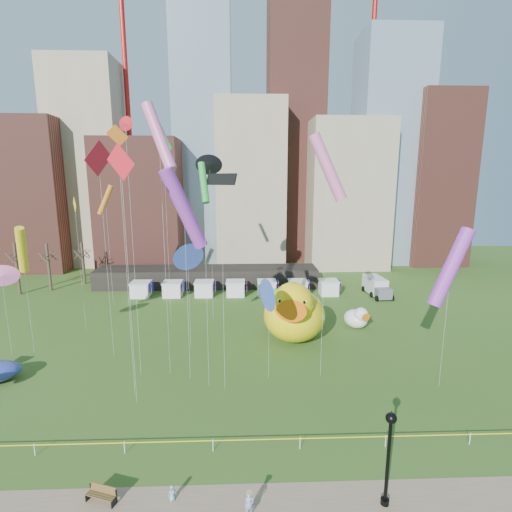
{
  "coord_description": "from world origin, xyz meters",
  "views": [
    {
      "loc": [
        2.09,
        -23.37,
        18.36
      ],
      "look_at": [
        3.26,
        8.3,
        12.0
      ],
      "focal_mm": 27.0,
      "sensor_mm": 36.0,
      "label": 1
    }
  ],
  "objects_px": {
    "small_duck": "(357,318)",
    "seahorse_green": "(275,301)",
    "woman": "(249,504)",
    "toddler": "(172,493)",
    "box_truck": "(376,286)",
    "lamppost": "(389,448)",
    "seahorse_purple": "(289,305)",
    "park_bench": "(102,494)",
    "big_duck": "(294,312)"
  },
  "relations": [
    {
      "from": "woman",
      "to": "park_bench",
      "type": "bearing_deg",
      "value": 170.51
    },
    {
      "from": "seahorse_purple",
      "to": "toddler",
      "type": "bearing_deg",
      "value": -121.23
    },
    {
      "from": "box_truck",
      "to": "toddler",
      "type": "relative_size",
      "value": 7.08
    },
    {
      "from": "box_truck",
      "to": "seahorse_purple",
      "type": "bearing_deg",
      "value": -142.16
    },
    {
      "from": "toddler",
      "to": "park_bench",
      "type": "bearing_deg",
      "value": 153.75
    },
    {
      "from": "woman",
      "to": "toddler",
      "type": "height_order",
      "value": "woman"
    },
    {
      "from": "small_duck",
      "to": "park_bench",
      "type": "bearing_deg",
      "value": -151.04
    },
    {
      "from": "big_duck",
      "to": "lamppost",
      "type": "relative_size",
      "value": 1.75
    },
    {
      "from": "small_duck",
      "to": "seahorse_purple",
      "type": "bearing_deg",
      "value": 164.48
    },
    {
      "from": "small_duck",
      "to": "park_bench",
      "type": "xyz_separation_m",
      "value": [
        -22.5,
        -25.67,
        -0.83
      ]
    },
    {
      "from": "big_duck",
      "to": "toddler",
      "type": "bearing_deg",
      "value": -102.73
    },
    {
      "from": "seahorse_green",
      "to": "park_bench",
      "type": "xyz_separation_m",
      "value": [
        -12.03,
        -24.02,
        -3.69
      ]
    },
    {
      "from": "seahorse_purple",
      "to": "park_bench",
      "type": "relative_size",
      "value": 2.6
    },
    {
      "from": "small_duck",
      "to": "seahorse_purple",
      "type": "relative_size",
      "value": 0.85
    },
    {
      "from": "big_duck",
      "to": "lamppost",
      "type": "height_order",
      "value": "big_duck"
    },
    {
      "from": "box_truck",
      "to": "toddler",
      "type": "xyz_separation_m",
      "value": [
        -25.67,
        -39.53,
        -0.94
      ]
    },
    {
      "from": "box_truck",
      "to": "woman",
      "type": "bearing_deg",
      "value": -121.84
    },
    {
      "from": "seahorse_purple",
      "to": "toddler",
      "type": "xyz_separation_m",
      "value": [
        -9.75,
        -25.11,
        -2.79
      ]
    },
    {
      "from": "seahorse_green",
      "to": "box_truck",
      "type": "bearing_deg",
      "value": 27.51
    },
    {
      "from": "seahorse_green",
      "to": "seahorse_purple",
      "type": "bearing_deg",
      "value": 15.82
    },
    {
      "from": "small_duck",
      "to": "seahorse_purple",
      "type": "xyz_separation_m",
      "value": [
        -8.69,
        -0.65,
        1.96
      ]
    },
    {
      "from": "big_duck",
      "to": "small_duck",
      "type": "relative_size",
      "value": 2.52
    },
    {
      "from": "small_duck",
      "to": "box_truck",
      "type": "relative_size",
      "value": 0.61
    },
    {
      "from": "seahorse_green",
      "to": "woman",
      "type": "distance_m",
      "value": 25.8
    },
    {
      "from": "small_duck",
      "to": "seahorse_purple",
      "type": "height_order",
      "value": "seahorse_purple"
    },
    {
      "from": "box_truck",
      "to": "small_duck",
      "type": "bearing_deg",
      "value": -122.02
    },
    {
      "from": "small_duck",
      "to": "seahorse_purple",
      "type": "distance_m",
      "value": 8.93
    },
    {
      "from": "lamppost",
      "to": "seahorse_purple",
      "type": "bearing_deg",
      "value": 95.52
    },
    {
      "from": "seahorse_green",
      "to": "park_bench",
      "type": "relative_size",
      "value": 3.08
    },
    {
      "from": "woman",
      "to": "toddler",
      "type": "distance_m",
      "value": 4.62
    },
    {
      "from": "woman",
      "to": "lamppost",
      "type": "bearing_deg",
      "value": 2.79
    },
    {
      "from": "small_duck",
      "to": "seahorse_green",
      "type": "distance_m",
      "value": 10.97
    },
    {
      "from": "small_duck",
      "to": "box_truck",
      "type": "xyz_separation_m",
      "value": [
        7.22,
        13.76,
        0.1
      ]
    },
    {
      "from": "seahorse_purple",
      "to": "big_duck",
      "type": "bearing_deg",
      "value": -94.89
    },
    {
      "from": "small_duck",
      "to": "lamppost",
      "type": "distance_m",
      "value": 27.31
    },
    {
      "from": "toddler",
      "to": "woman",
      "type": "bearing_deg",
      "value": -40.07
    },
    {
      "from": "box_truck",
      "to": "park_bench",
      "type": "bearing_deg",
      "value": -131.34
    },
    {
      "from": "small_duck",
      "to": "park_bench",
      "type": "relative_size",
      "value": 2.21
    },
    {
      "from": "big_duck",
      "to": "lamppost",
      "type": "bearing_deg",
      "value": -72.84
    },
    {
      "from": "seahorse_purple",
      "to": "box_truck",
      "type": "height_order",
      "value": "seahorse_purple"
    },
    {
      "from": "small_duck",
      "to": "seahorse_green",
      "type": "xyz_separation_m",
      "value": [
        -10.46,
        -1.65,
        2.87
      ]
    },
    {
      "from": "small_duck",
      "to": "toddler",
      "type": "height_order",
      "value": "small_duck"
    },
    {
      "from": "big_duck",
      "to": "toddler",
      "type": "xyz_separation_m",
      "value": [
        -10.02,
        -22.17,
        -2.95
      ]
    },
    {
      "from": "big_duck",
      "to": "seahorse_purple",
      "type": "distance_m",
      "value": 2.96
    },
    {
      "from": "park_bench",
      "to": "toddler",
      "type": "xyz_separation_m",
      "value": [
        4.05,
        -0.1,
        -0.01
      ]
    },
    {
      "from": "lamppost",
      "to": "toddler",
      "type": "bearing_deg",
      "value": 176.61
    },
    {
      "from": "box_truck",
      "to": "seahorse_green",
      "type": "bearing_deg",
      "value": -143.26
    },
    {
      "from": "seahorse_green",
      "to": "lamppost",
      "type": "relative_size",
      "value": 0.96
    },
    {
      "from": "seahorse_green",
      "to": "woman",
      "type": "xyz_separation_m",
      "value": [
        -3.53,
        -25.33,
        -3.46
      ]
    },
    {
      "from": "small_duck",
      "to": "toddler",
      "type": "xyz_separation_m",
      "value": [
        -18.45,
        -25.77,
        -0.84
      ]
    }
  ]
}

